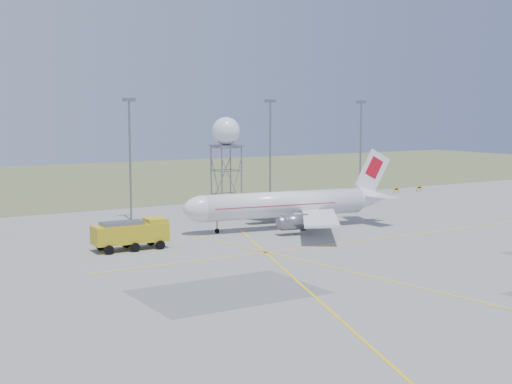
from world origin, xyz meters
TOP-DOWN VIEW (x-y plane):
  - ground at (0.00, 0.00)m, footprint 400.00×400.00m
  - grass_strip at (0.00, 140.00)m, footprint 400.00×120.00m
  - mast_b at (-10.00, 66.00)m, footprint 2.20×0.50m
  - mast_c at (18.00, 66.00)m, footprint 2.20×0.50m
  - mast_d at (40.00, 66.00)m, footprint 2.20×0.50m
  - taxi_sign_near at (55.60, 72.00)m, footprint 1.60×0.17m
  - taxi_sign_far at (62.60, 72.00)m, footprint 1.60×0.17m
  - airliner_main at (7.52, 44.77)m, footprint 35.74×34.43m
  - radar_tower at (4.80, 59.41)m, footprint 4.79×4.79m
  - fire_truck at (-19.74, 41.16)m, footprint 10.01×4.18m

SIDE VIEW (x-z plane):
  - ground at x=0.00m, z-range 0.00..0.00m
  - grass_strip at x=0.00m, z-range 0.00..0.03m
  - taxi_sign_near at x=55.60m, z-range 0.29..1.49m
  - taxi_sign_far at x=62.60m, z-range 0.29..1.49m
  - fire_truck at x=-19.74m, z-range -0.08..3.89m
  - airliner_main at x=7.52m, z-range -2.36..9.82m
  - radar_tower at x=4.80m, z-range 1.06..18.39m
  - mast_b at x=-10.00m, z-range 1.82..22.32m
  - mast_c at x=18.00m, z-range 1.82..22.32m
  - mast_d at x=40.00m, z-range 1.82..22.32m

